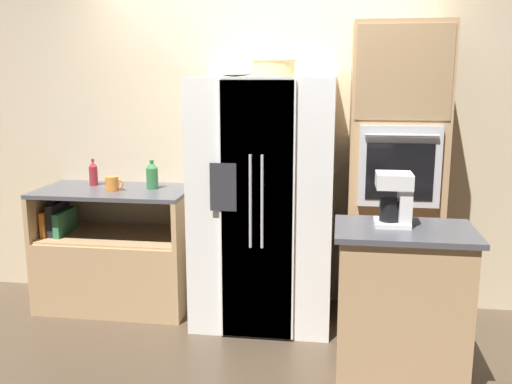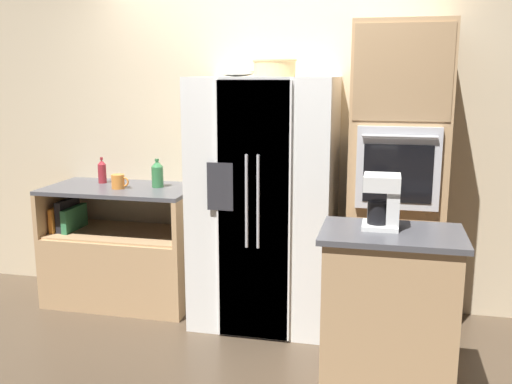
% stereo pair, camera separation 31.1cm
% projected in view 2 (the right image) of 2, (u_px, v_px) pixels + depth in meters
% --- Properties ---
extents(ground_plane, '(20.00, 20.00, 0.00)m').
position_uv_depth(ground_plane, '(252.00, 316.00, 4.24)').
color(ground_plane, '#4C3D2D').
extents(wall_back, '(12.00, 0.06, 2.80)m').
position_uv_depth(wall_back, '(265.00, 123.00, 4.37)').
color(wall_back, beige).
rests_on(wall_back, ground_plane).
extents(counter_left, '(1.14, 0.63, 0.92)m').
position_uv_depth(counter_left, '(123.00, 260.00, 4.49)').
color(counter_left, tan).
rests_on(counter_left, ground_plane).
extents(refrigerator, '(0.97, 0.80, 1.75)m').
position_uv_depth(refrigerator, '(265.00, 202.00, 4.06)').
color(refrigerator, white).
rests_on(refrigerator, ground_plane).
extents(wall_oven, '(0.62, 0.70, 2.10)m').
position_uv_depth(wall_oven, '(396.00, 181.00, 3.88)').
color(wall_oven, tan).
rests_on(wall_oven, ground_plane).
extents(island_counter, '(0.73, 0.50, 0.97)m').
position_uv_depth(island_counter, '(388.00, 318.00, 3.04)').
color(island_counter, tan).
rests_on(island_counter, ground_plane).
extents(wicker_basket, '(0.30, 0.30, 0.12)m').
position_uv_depth(wicker_basket, '(275.00, 67.00, 3.84)').
color(wicker_basket, tan).
rests_on(wicker_basket, refrigerator).
extents(fruit_bowl, '(0.26, 0.26, 0.07)m').
position_uv_depth(fruit_bowl, '(237.00, 72.00, 3.97)').
color(fruit_bowl, white).
rests_on(fruit_bowl, refrigerator).
extents(bottle_tall, '(0.07, 0.07, 0.21)m').
position_uv_depth(bottle_tall, '(102.00, 171.00, 4.51)').
color(bottle_tall, maroon).
rests_on(bottle_tall, counter_left).
extents(bottle_short, '(0.09, 0.09, 0.22)m').
position_uv_depth(bottle_short, '(157.00, 174.00, 4.34)').
color(bottle_short, '#33723F').
rests_on(bottle_short, counter_left).
extents(mug, '(0.14, 0.10, 0.11)m').
position_uv_depth(mug, '(118.00, 182.00, 4.29)').
color(mug, orange).
rests_on(mug, counter_left).
extents(coffee_maker, '(0.19, 0.19, 0.28)m').
position_uv_depth(coffee_maker, '(385.00, 200.00, 2.98)').
color(coffee_maker, white).
rests_on(coffee_maker, island_counter).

